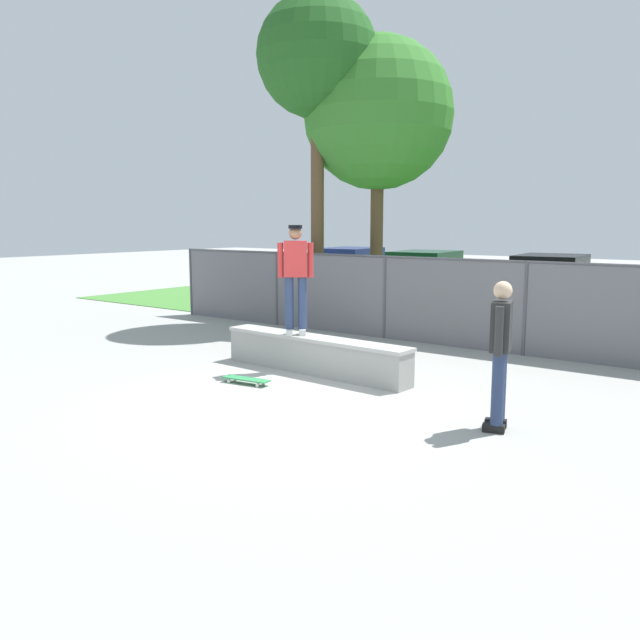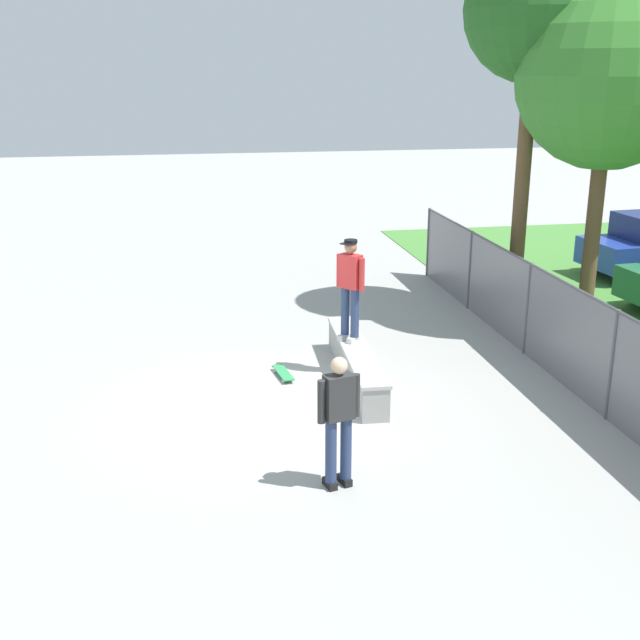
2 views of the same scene
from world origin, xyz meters
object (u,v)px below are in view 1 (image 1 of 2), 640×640
Objects in this scene: tree_near_left at (317,59)px; car_blue at (351,272)px; tree_near_right at (378,115)px; concrete_ledge at (315,355)px; car_green at (426,279)px; skateboard at (246,379)px; skateboarder at (296,274)px; bystander at (500,349)px; car_black at (551,286)px.

tree_near_left reaches higher than car_blue.
tree_near_right is 6.85m from car_blue.
car_green is at bearing 106.19° from concrete_ledge.
skateboard is at bearing -74.71° from tree_near_right.
skateboard is at bearing -108.02° from concrete_ledge.
tree_near_right is at bearing 105.29° from skateboard.
skateboarder is at bearing -71.31° from tree_near_right.
skateboarder is at bearing -60.72° from car_blue.
concrete_ledge is 0.53× the size of tree_near_right.
tree_near_right reaches higher than concrete_ledge.
skateboard is (-0.03, -1.20, -1.58)m from skateboarder.
tree_near_right is at bearing -49.04° from car_blue.
skateboarder is 0.23× the size of tree_near_left.
tree_near_right reaches higher than skateboard.
bystander reaches higher than concrete_ledge.
car_green is (-2.21, 8.92, -0.81)m from skateboarder.
concrete_ledge is 3.83m from bystander.
car_blue is 2.38× the size of bystander.
car_green is 3.68m from car_black.
car_blue is at bearing 174.07° from car_black.
tree_near_left reaches higher than bystander.
skateboarder reaches higher than concrete_ledge.
concrete_ledge is 9.27m from car_green.
tree_near_left is 1.95m from tree_near_right.
tree_near_left is 10.18m from bystander.
car_black is 2.38× the size of bystander.
skateboard is 0.19× the size of car_black.
skateboard is 0.12× the size of tree_near_right.
tree_near_left reaches higher than skateboard.
tree_near_right is at bearing 108.69° from skateboarder.
car_blue is at bearing 116.35° from skateboard.
bystander is at bearing -14.48° from skateboarder.
car_green is 2.38× the size of bystander.
concrete_ledge is 2.00× the size of skateboarder.
tree_near_right reaches higher than car_green.
car_blue reaches higher than concrete_ledge.
skateboarder is at bearing -99.35° from car_black.
skateboard is 0.45× the size of bystander.
car_blue and car_black have the same top height.
tree_near_left is 1.81× the size of car_black.
car_black is at bearing 46.56° from tree_near_left.
car_green is at bearing -12.50° from car_blue.
concrete_ledge is 8.06m from tree_near_left.
tree_near_left is 4.30× the size of bystander.
car_black is (4.31, 4.55, -5.47)m from tree_near_left.
skateboarder reaches higher than car_green.
bystander reaches higher than car_green.
bystander is at bearing -48.66° from car_blue.
tree_near_right is 5.43m from car_green.
car_green is (3.19, -0.71, 0.00)m from car_blue.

